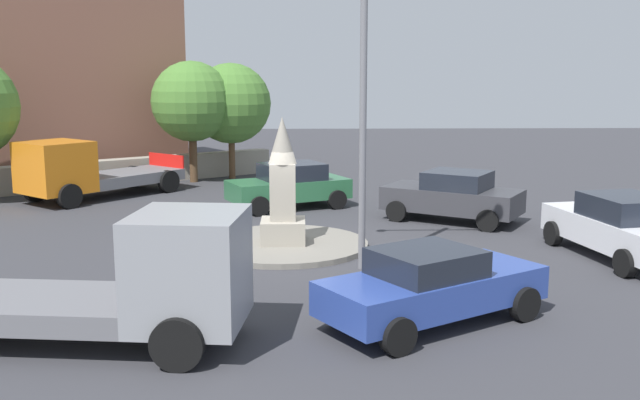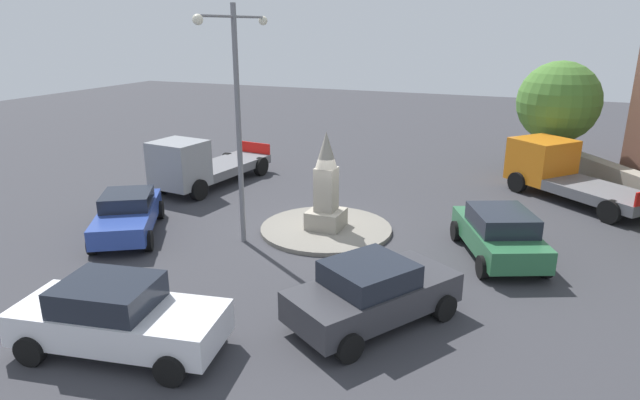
% 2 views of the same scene
% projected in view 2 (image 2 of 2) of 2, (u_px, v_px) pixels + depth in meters
% --- Properties ---
extents(ground_plane, '(80.00, 80.00, 0.00)m').
position_uv_depth(ground_plane, '(326.00, 231.00, 18.28)').
color(ground_plane, '#38383D').
extents(traffic_island, '(4.40, 4.40, 0.14)m').
position_uv_depth(traffic_island, '(326.00, 229.00, 18.26)').
color(traffic_island, gray).
rests_on(traffic_island, ground).
extents(monument, '(1.14, 1.14, 3.25)m').
position_uv_depth(monument, '(326.00, 189.00, 17.83)').
color(monument, '#9E9687').
rests_on(monument, traffic_island).
extents(streetlamp, '(3.78, 0.28, 7.21)m').
position_uv_depth(streetlamp, '(237.00, 102.00, 16.06)').
color(streetlamp, slate).
rests_on(streetlamp, ground).
extents(car_dark_grey_parked_right, '(4.38, 3.66, 1.54)m').
position_uv_depth(car_dark_grey_parked_right, '(373.00, 292.00, 12.40)').
color(car_dark_grey_parked_right, '#38383D').
rests_on(car_dark_grey_parked_right, ground).
extents(car_green_parked_left, '(4.29, 3.18, 1.50)m').
position_uv_depth(car_green_parked_left, '(499.00, 233.00, 15.94)').
color(car_green_parked_left, '#2D6B42').
rests_on(car_green_parked_left, ground).
extents(car_blue_near_island, '(4.48, 3.64, 1.40)m').
position_uv_depth(car_blue_near_island, '(128.00, 214.00, 17.77)').
color(car_blue_near_island, '#2D479E').
rests_on(car_blue_near_island, ground).
extents(car_white_waiting, '(2.58, 4.64, 1.58)m').
position_uv_depth(car_white_waiting, '(118.00, 317.00, 11.33)').
color(car_white_waiting, silver).
rests_on(car_white_waiting, ground).
extents(truck_grey_passing, '(6.12, 2.76, 2.25)m').
position_uv_depth(truck_grey_passing, '(198.00, 165.00, 22.59)').
color(truck_grey_passing, gray).
rests_on(truck_grey_passing, ground).
extents(truck_orange_approaching, '(5.39, 5.82, 2.16)m').
position_uv_depth(truck_orange_approaching, '(561.00, 171.00, 21.71)').
color(truck_orange_approaching, orange).
rests_on(truck_orange_approaching, ground).
extents(tree_mid_cluster, '(3.64, 3.64, 5.14)m').
position_uv_depth(tree_mid_cluster, '(559.00, 102.00, 24.42)').
color(tree_mid_cluster, brown).
rests_on(tree_mid_cluster, ground).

